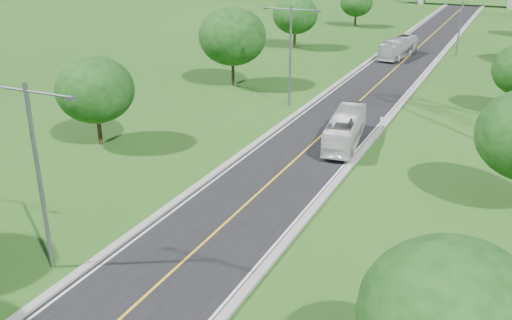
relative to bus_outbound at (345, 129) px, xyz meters
The scene contains 15 objects.
ground 23.54m from the bus_outbound, 95.88° to the left, with size 260.00×260.00×0.00m, color #214914.
road 29.51m from the bus_outbound, 94.68° to the left, with size 8.00×150.00×0.06m, color black.
curb_left 30.15m from the bus_outbound, 102.77° to the left, with size 0.50×150.00×0.22m, color gray.
curb_right 29.47m from the bus_outbound, 86.41° to the left, with size 0.50×150.00×0.22m, color gray.
speed_limit_sign 3.12m from the bus_outbound, 26.05° to the left, with size 0.55×0.09×2.40m.
streetlight_near_left 26.41m from the bus_outbound, 108.85° to the right, with size 5.90×0.25×10.00m.
streetlight_mid_left 12.72m from the bus_outbound, 135.09° to the left, with size 5.90×0.25×10.00m.
streetlight_far_right 41.79m from the bus_outbound, 85.04° to the left, with size 5.90×0.25×10.00m.
tree_lb 20.58m from the bus_outbound, 154.91° to the right, with size 6.30×6.30×7.33m.
tree_lc 22.35m from the bus_outbound, 142.45° to the left, with size 7.56×7.56×8.79m.
tree_ld 42.27m from the bus_outbound, 117.44° to the left, with size 6.72×6.72×7.82m.
tree_le 63.73m from the bus_outbound, 105.40° to the left, with size 5.88×5.88×6.84m.
tree_ra 29.22m from the bus_outbound, 66.47° to the right, with size 6.30×6.30×7.33m.
bus_outbound is the anchor object (origin of this frame).
bus_inbound 37.06m from the bus_outbound, 95.64° to the left, with size 2.31×9.86×2.75m, color beige.
Camera 1 is at (14.79, -6.77, 16.52)m, focal length 40.00 mm.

